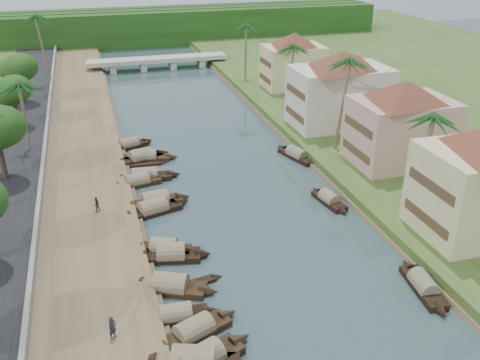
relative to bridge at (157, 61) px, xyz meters
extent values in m
plane|color=#32474B|center=(0.00, -72.00, -1.72)|extent=(220.00, 220.00, 0.00)
cube|color=brown|center=(-16.00, -52.00, -1.32)|extent=(10.00, 180.00, 0.80)
cube|color=#324C1E|center=(19.00, -52.00, -1.12)|extent=(16.00, 180.00, 1.20)
cube|color=black|center=(-24.50, -52.00, -1.02)|extent=(8.00, 180.00, 1.40)
cube|color=gray|center=(-20.20, -52.00, -0.37)|extent=(0.40, 180.00, 1.10)
cube|color=#18390F|center=(0.00, 23.00, 2.28)|extent=(120.00, 4.00, 8.00)
cube|color=#18390F|center=(0.00, 28.00, 2.28)|extent=(120.00, 4.00, 8.00)
cube|color=#18390F|center=(0.00, 33.00, 2.28)|extent=(120.00, 4.00, 8.00)
cube|color=#ABAAA0|center=(0.00, 0.00, 0.28)|extent=(28.00, 4.00, 0.80)
cube|color=#ABAAA0|center=(-9.00, 0.00, -0.82)|extent=(1.20, 3.50, 1.80)
cube|color=#ABAAA0|center=(-3.00, 0.00, -0.82)|extent=(1.20, 3.50, 1.80)
cube|color=#ABAAA0|center=(3.00, 0.00, -0.82)|extent=(1.20, 3.50, 1.80)
cube|color=#ABAAA0|center=(9.00, 0.00, -0.82)|extent=(1.20, 3.50, 1.80)
cube|color=#4D3724|center=(12.95, -74.00, 1.48)|extent=(0.10, 6.40, 0.90)
cube|color=#4D3724|center=(12.95, -74.00, 4.68)|extent=(0.10, 6.40, 0.90)
cube|color=tan|center=(20.00, -58.00, 3.23)|extent=(11.00, 8.00, 7.50)
pyramid|color=brown|center=(20.00, -58.00, 8.08)|extent=(14.11, 14.11, 2.20)
cube|color=#4D3724|center=(14.45, -58.00, 1.35)|extent=(0.10, 6.40, 0.90)
cube|color=#4D3724|center=(14.45, -58.00, 4.35)|extent=(0.10, 6.40, 0.90)
cube|color=silver|center=(19.00, -44.00, 3.48)|extent=(13.00, 8.00, 8.00)
pyramid|color=brown|center=(19.00, -44.00, 8.58)|extent=(15.59, 15.59, 2.20)
cube|color=#4D3724|center=(12.45, -44.00, 1.48)|extent=(0.10, 6.40, 0.90)
cube|color=#4D3724|center=(12.45, -44.00, 4.68)|extent=(0.10, 6.40, 0.90)
cube|color=beige|center=(20.00, -24.00, 2.98)|extent=(10.00, 7.00, 7.00)
pyramid|color=brown|center=(20.00, -24.00, 7.58)|extent=(12.62, 12.62, 2.20)
cube|color=#4D3724|center=(14.95, -24.00, 1.23)|extent=(0.10, 5.60, 0.90)
cube|color=#4D3724|center=(14.95, -24.00, 4.03)|extent=(0.10, 5.60, 0.90)
cone|color=black|center=(-5.97, -81.00, -1.44)|extent=(2.31, 2.29, 1.93)
cylinder|color=gray|center=(-9.12, -82.35, -1.14)|extent=(5.12, 3.69, 2.00)
cube|color=black|center=(-8.98, -79.43, -1.52)|extent=(5.85, 3.83, 0.70)
cone|color=black|center=(-6.12, -78.20, -1.44)|extent=(2.10, 2.08, 1.76)
cone|color=black|center=(-11.85, -80.66, -1.44)|extent=(2.10, 2.08, 1.76)
cylinder|color=#887556|center=(-8.98, -79.43, -1.14)|extent=(4.66, 3.37, 1.82)
cube|color=black|center=(-9.91, -77.33, -1.52)|extent=(4.97, 1.82, 0.70)
cone|color=black|center=(-7.19, -77.48, -1.44)|extent=(1.48, 1.48, 1.56)
cone|color=black|center=(-12.62, -77.18, -1.44)|extent=(1.48, 1.48, 1.56)
cylinder|color=gray|center=(-9.91, -77.33, -1.14)|extent=(3.82, 1.82, 1.62)
cube|color=black|center=(-9.68, -73.70, -1.52)|extent=(5.91, 4.17, 0.70)
cone|color=black|center=(-6.85, -75.06, -1.44)|extent=(2.22, 2.26, 1.90)
cone|color=black|center=(-12.50, -72.34, -1.44)|extent=(2.22, 2.26, 1.90)
cylinder|color=#887556|center=(-9.68, -73.70, -1.14)|extent=(4.75, 3.66, 1.99)
cube|color=black|center=(-8.88, -69.20, -1.52)|extent=(5.38, 3.00, 0.70)
cone|color=black|center=(-6.12, -69.80, -1.44)|extent=(1.84, 2.04, 1.92)
cone|color=black|center=(-11.63, -68.59, -1.44)|extent=(1.84, 2.04, 1.92)
cylinder|color=#887556|center=(-8.88, -69.20, -1.14)|extent=(4.22, 2.82, 2.04)
cube|color=black|center=(-9.35, -68.06, -1.52)|extent=(5.07, 3.41, 0.70)
cone|color=black|center=(-6.90, -69.08, -1.44)|extent=(1.88, 1.96, 1.69)
cone|color=black|center=(-11.80, -67.04, -1.44)|extent=(1.88, 1.96, 1.69)
cylinder|color=gray|center=(-9.35, -68.06, -1.14)|extent=(4.05, 3.04, 1.78)
cube|color=black|center=(-9.28, -60.47, -1.52)|extent=(6.19, 3.42, 0.70)
cone|color=black|center=(-6.13, -59.56, -1.44)|extent=(2.09, 2.08, 1.86)
cone|color=black|center=(-12.43, -61.38, -1.44)|extent=(2.09, 2.08, 1.86)
cylinder|color=#887556|center=(-9.28, -60.47, -1.14)|extent=(4.87, 3.11, 1.93)
cube|color=black|center=(-8.80, -58.92, -1.52)|extent=(5.68, 2.68, 0.70)
cone|color=black|center=(-5.79, -58.56, -1.44)|extent=(1.82, 2.02, 2.01)
cone|color=black|center=(-11.82, -59.29, -1.44)|extent=(1.82, 2.02, 2.01)
cylinder|color=#887556|center=(-8.80, -58.92, -1.14)|extent=(4.40, 2.61, 2.12)
cube|color=black|center=(-9.09, -52.28, -1.52)|extent=(6.14, 2.21, 0.70)
cone|color=black|center=(-5.75, -52.52, -1.44)|extent=(1.83, 1.73, 1.81)
cone|color=black|center=(-12.43, -52.05, -1.44)|extent=(1.83, 1.73, 1.81)
cylinder|color=gray|center=(-9.09, -52.28, -1.14)|extent=(4.73, 2.18, 1.87)
cube|color=black|center=(-10.07, -53.54, -1.52)|extent=(5.52, 2.80, 0.70)
cone|color=black|center=(-7.20, -52.92, -1.44)|extent=(1.82, 1.84, 1.73)
cone|color=black|center=(-12.94, -54.15, -1.44)|extent=(1.82, 1.84, 1.73)
cylinder|color=#887556|center=(-10.07, -53.54, -1.14)|extent=(4.32, 2.60, 1.80)
cube|color=black|center=(-8.89, -46.65, -1.52)|extent=(5.92, 3.52, 0.70)
cone|color=black|center=(-5.92, -45.71, -1.44)|extent=(2.07, 2.14, 1.91)
cone|color=black|center=(-11.86, -47.58, -1.44)|extent=(2.07, 2.14, 1.91)
cylinder|color=#887556|center=(-8.89, -46.65, -1.14)|extent=(4.68, 3.19, 2.00)
cube|color=black|center=(-8.37, -46.59, -1.52)|extent=(6.29, 2.91, 0.70)
cone|color=black|center=(-5.07, -47.28, -1.44)|extent=(1.99, 1.84, 1.72)
cone|color=black|center=(-11.67, -45.89, -1.44)|extent=(1.99, 1.84, 1.72)
cylinder|color=gray|center=(-8.37, -46.59, -1.14)|extent=(4.90, 2.68, 1.76)
cube|color=black|center=(-9.86, -41.90, -1.52)|extent=(5.28, 3.32, 0.70)
cone|color=black|center=(-7.25, -40.90, -1.44)|extent=(1.88, 1.89, 1.63)
cone|color=black|center=(-12.47, -42.89, -1.44)|extent=(1.88, 1.89, 1.63)
cylinder|color=#887556|center=(-9.86, -41.90, -1.14)|extent=(4.19, 2.96, 1.70)
cube|color=black|center=(9.72, -79.29, -1.52)|extent=(2.26, 5.74, 0.70)
cone|color=black|center=(10.10, -76.21, -1.44)|extent=(1.61, 1.75, 1.61)
cone|color=black|center=(9.33, -82.37, -1.44)|extent=(1.61, 1.75, 1.61)
cylinder|color=gray|center=(9.72, -79.29, -1.14)|extent=(2.16, 4.44, 1.65)
cube|color=black|center=(8.82, -63.51, -1.52)|extent=(2.23, 4.89, 0.70)
cone|color=black|center=(8.40, -60.92, -1.44)|extent=(1.54, 1.55, 1.50)
cone|color=black|center=(9.23, -66.09, -1.44)|extent=(1.54, 1.55, 1.50)
cylinder|color=gray|center=(8.82, -63.51, -1.14)|extent=(2.11, 3.80, 1.55)
cube|color=black|center=(10.06, -51.26, -1.52)|extent=(3.35, 6.06, 0.70)
cone|color=black|center=(9.08, -48.18, -1.44)|extent=(1.93, 2.03, 1.69)
cone|color=black|center=(11.04, -54.35, -1.44)|extent=(1.93, 2.03, 1.69)
cylinder|color=gray|center=(10.06, -51.26, -1.14)|extent=(3.00, 4.77, 1.73)
cube|color=black|center=(-7.72, -73.47, -1.62)|extent=(3.74, 1.46, 0.35)
cone|color=black|center=(-5.70, -73.10, -1.62)|extent=(1.04, 0.96, 0.81)
cone|color=black|center=(-9.75, -73.84, -1.62)|extent=(1.04, 0.96, 0.81)
cube|color=black|center=(-8.49, -48.29, -1.62)|extent=(3.67, 0.85, 0.35)
cone|color=black|center=(-6.43, -48.35, -1.62)|extent=(0.94, 0.76, 0.73)
cone|color=black|center=(-10.54, -48.22, -1.62)|extent=(0.94, 0.76, 0.73)
cylinder|color=brown|center=(16.00, -67.89, 4.14)|extent=(1.46, 0.36, 9.30)
sphere|color=#194D1D|center=(16.00, -67.89, 8.62)|extent=(3.20, 3.20, 3.20)
cylinder|color=brown|center=(15.00, -52.14, 5.12)|extent=(1.53, 0.36, 11.26)
sphere|color=#194D1D|center=(15.00, -52.14, 10.53)|extent=(3.20, 3.20, 3.20)
cylinder|color=brown|center=(16.00, -32.80, 4.03)|extent=(0.92, 0.36, 9.10)
sphere|color=#194D1D|center=(16.00, -32.80, 8.39)|extent=(3.20, 3.20, 3.20)
cylinder|color=brown|center=(-22.00, -42.41, 3.90)|extent=(0.50, 0.36, 8.46)
sphere|color=#194D1D|center=(-22.00, -42.41, 7.96)|extent=(3.20, 3.20, 3.20)
cylinder|color=brown|center=(14.00, -15.53, 4.23)|extent=(0.54, 0.36, 9.50)
sphere|color=#194D1D|center=(14.00, -15.53, 8.79)|extent=(3.20, 3.20, 3.20)
cylinder|color=brown|center=(-20.50, -10.72, 5.55)|extent=(1.38, 0.36, 11.73)
sphere|color=#194D1D|center=(-20.50, -10.72, 11.19)|extent=(3.20, 3.20, 3.20)
cylinder|color=#433226|center=(-24.00, -50.62, 1.64)|extent=(0.60, 0.60, 4.01)
cylinder|color=#433226|center=(-24.00, -32.72, 1.36)|extent=(0.60, 0.60, 3.45)
ellipsoid|color=#18390F|center=(-24.00, -32.72, 4.66)|extent=(4.59, 4.59, 3.77)
cylinder|color=#433226|center=(-24.00, -21.50, 1.50)|extent=(0.60, 0.60, 3.73)
ellipsoid|color=#18390F|center=(-24.00, -21.50, 5.06)|extent=(5.09, 5.09, 4.18)
cylinder|color=#433226|center=(24.00, -43.45, 1.05)|extent=(0.60, 0.60, 3.23)
ellipsoid|color=#18390F|center=(24.00, -43.45, 4.14)|extent=(4.33, 4.33, 3.56)
imported|color=#23242A|center=(-14.49, -78.86, -0.05)|extent=(0.76, 0.73, 1.75)
imported|color=#362D26|center=(-14.75, -59.94, -0.17)|extent=(0.89, 0.81, 1.50)
camera|label=1|loc=(-14.09, -108.71, 24.67)|focal=40.00mm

